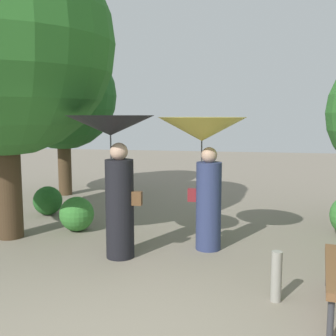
{
  "coord_description": "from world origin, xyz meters",
  "views": [
    {
      "loc": [
        1.18,
        -3.39,
        2.07
      ],
      "look_at": [
        0.0,
        2.71,
        1.27
      ],
      "focal_mm": 44.11,
      "sensor_mm": 36.0,
      "label": 1
    }
  ],
  "objects": [
    {
      "name": "person_right",
      "position": [
        0.53,
        2.82,
        1.56
      ],
      "size": [
        1.33,
        1.33,
        2.03
      ],
      "rotation": [
        0.0,
        0.0,
        1.5
      ],
      "color": "navy",
      "rests_on": "ground"
    },
    {
      "name": "tree_mid_left",
      "position": [
        -3.46,
        6.5,
        2.77
      ],
      "size": [
        2.73,
        2.73,
        4.32
      ],
      "color": "#4C3823",
      "rests_on": "ground"
    },
    {
      "name": "tree_near_left",
      "position": [
        -2.74,
        2.79,
        3.49
      ],
      "size": [
        3.65,
        3.65,
        5.53
      ],
      "color": "#42301E",
      "rests_on": "ground"
    },
    {
      "name": "person_left",
      "position": [
        -0.69,
        2.21,
        1.5
      ],
      "size": [
        1.26,
        1.26,
        2.06
      ],
      "rotation": [
        0.0,
        0.0,
        1.5
      ],
      "color": "black",
      "rests_on": "ground"
    },
    {
      "name": "bush_behind_bench",
      "position": [
        -2.87,
        4.39,
        0.3
      ],
      "size": [
        0.6,
        0.6,
        0.6
      ],
      "primitive_type": "sphere",
      "color": "#235B23",
      "rests_on": "ground"
    },
    {
      "name": "bush_path_left",
      "position": [
        -1.79,
        3.37,
        0.31
      ],
      "size": [
        0.62,
        0.62,
        0.62
      ],
      "primitive_type": "sphere",
      "color": "#387F33",
      "rests_on": "ground"
    },
    {
      "name": "path_marker_post",
      "position": [
        1.53,
        1.14,
        0.29
      ],
      "size": [
        0.12,
        0.12,
        0.57
      ],
      "primitive_type": "cylinder",
      "color": "gray",
      "rests_on": "ground"
    }
  ]
}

